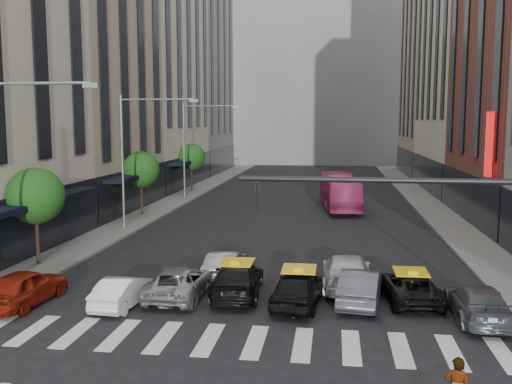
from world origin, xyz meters
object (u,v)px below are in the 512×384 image
at_px(streetlamp_far, 194,137).
at_px(taxi_center, 299,288).
at_px(taxi_left, 237,279).
at_px(streetlamp_mid, 136,144).
at_px(car_white_front, 123,291).
at_px(car_red, 24,287).
at_px(bus, 339,192).

bearing_deg(streetlamp_far, taxi_center, -68.73).
bearing_deg(streetlamp_far, taxi_left, -72.71).
xyz_separation_m(streetlamp_mid, car_white_front, (4.84, -15.46, -5.30)).
height_order(streetlamp_mid, streetlamp_far, same).
xyz_separation_m(car_red, bus, (12.86, 27.68, 0.74)).
height_order(taxi_center, bus, bus).
distance_m(car_red, car_white_front, 4.02).
xyz_separation_m(streetlamp_far, car_white_front, (4.84, -31.46, -5.30)).
bearing_deg(taxi_center, streetlamp_mid, -43.15).
distance_m(streetlamp_mid, car_red, 16.72).
distance_m(streetlamp_mid, bus, 18.62).
height_order(car_white_front, taxi_left, taxi_left).
xyz_separation_m(streetlamp_mid, streetlamp_far, (0.00, 16.00, 0.00)).
relative_size(streetlamp_far, bus, 0.85).
distance_m(streetlamp_far, bus, 15.00).
bearing_deg(bus, car_red, 59.64).
height_order(streetlamp_far, car_white_front, streetlamp_far).
relative_size(streetlamp_mid, taxi_center, 2.04).
xyz_separation_m(car_red, car_white_front, (4.00, 0.42, -0.13)).
height_order(taxi_left, taxi_center, taxi_center).
bearing_deg(car_white_front, taxi_center, -167.68).
bearing_deg(streetlamp_mid, taxi_left, -55.77).
bearing_deg(car_red, taxi_center, -168.53).
bearing_deg(taxi_center, bus, -86.48).
distance_m(streetlamp_far, car_red, 32.30).
bearing_deg(streetlamp_far, car_white_front, -81.25).
xyz_separation_m(taxi_center, bus, (1.84, 26.29, 0.73)).
relative_size(car_white_front, bus, 0.35).
distance_m(streetlamp_mid, car_white_front, 17.04).
distance_m(taxi_left, bus, 25.71).
bearing_deg(taxi_left, taxi_center, 156.40).
xyz_separation_m(taxi_left, bus, (4.53, 25.30, 0.76)).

